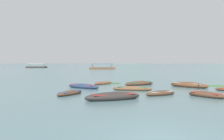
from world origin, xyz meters
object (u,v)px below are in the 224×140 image
object	(u,v)px
rowboat_0	(206,95)
rowboat_7	(161,93)
rowboat_6	(83,86)
mooring_buoy	(198,92)
rowboat_1	(113,97)
rowboat_3	(132,89)
rowboat_5	(103,83)
ferry_0	(36,67)
rowboat_4	(139,83)
rowboat_2	(189,85)
ferry_1	(102,68)
rowboat_11	(70,93)

from	to	relation	value
rowboat_0	rowboat_7	size ratio (longest dim) A/B	1.02
rowboat_6	mooring_buoy	xyz separation A→B (m)	(11.16, -3.81, -0.09)
rowboat_1	rowboat_7	world-z (taller)	rowboat_1
rowboat_3	rowboat_7	world-z (taller)	rowboat_3
rowboat_3	mooring_buoy	size ratio (longest dim) A/B	4.28
rowboat_0	rowboat_7	distance (m)	3.64
rowboat_5	ferry_0	xyz separation A→B (m)	(-44.64, 97.30, 0.31)
rowboat_5	mooring_buoy	xyz separation A→B (m)	(9.36, -8.46, -0.04)
rowboat_7	rowboat_5	bearing A→B (deg)	119.91
rowboat_3	rowboat_4	bearing A→B (deg)	78.88
rowboat_2	ferry_1	size ratio (longest dim) A/B	0.38
rowboat_5	ferry_1	bearing A→B (deg)	94.85
ferry_0	mooring_buoy	bearing A→B (deg)	-62.95
rowboat_7	ferry_0	bearing A→B (deg)	115.15
rowboat_5	rowboat_7	distance (m)	11.46
rowboat_4	mooring_buoy	xyz separation A→B (m)	(4.78, -7.64, -0.10)
rowboat_0	rowboat_11	size ratio (longest dim) A/B	0.98
rowboat_5	mooring_buoy	bearing A→B (deg)	-42.09
rowboat_6	rowboat_2	bearing A→B (deg)	7.50
rowboat_6	rowboat_7	size ratio (longest dim) A/B	1.35
rowboat_11	ferry_0	world-z (taller)	ferry_0
ferry_1	rowboat_11	bearing A→B (deg)	-87.22
rowboat_5	ferry_1	xyz separation A→B (m)	(-6.00, 70.70, 0.31)
rowboat_7	rowboat_1	bearing A→B (deg)	-146.55
rowboat_5	rowboat_4	bearing A→B (deg)	-10.10
rowboat_2	rowboat_5	bearing A→B (deg)	162.86
rowboat_2	mooring_buoy	xyz separation A→B (m)	(-0.65, -5.37, -0.13)
rowboat_6	mooring_buoy	distance (m)	11.79
rowboat_0	rowboat_4	world-z (taller)	rowboat_4
rowboat_5	rowboat_0	bearing A→B (deg)	-49.54
rowboat_0	rowboat_1	distance (m)	7.69
rowboat_4	rowboat_6	xyz separation A→B (m)	(-6.38, -3.83, -0.01)
rowboat_0	mooring_buoy	size ratio (longest dim) A/B	3.30
rowboat_11	rowboat_0	bearing A→B (deg)	-4.28
rowboat_11	ferry_0	xyz separation A→B (m)	(-42.55, 107.28, 0.30)
rowboat_2	rowboat_4	bearing A→B (deg)	157.29
rowboat_1	mooring_buoy	size ratio (longest dim) A/B	4.79
ferry_0	mooring_buoy	distance (m)	118.75
rowboat_4	ferry_0	world-z (taller)	ferry_0
rowboat_5	ferry_0	distance (m)	107.05
mooring_buoy	rowboat_0	bearing A→B (deg)	-92.99
mooring_buoy	ferry_1	bearing A→B (deg)	100.99
rowboat_0	ferry_0	xyz separation A→B (m)	(-53.88, 108.13, 0.27)
rowboat_3	rowboat_6	xyz separation A→B (m)	(-5.25, 1.95, 0.01)
rowboat_11	rowboat_6	bearing A→B (deg)	86.86
rowboat_4	rowboat_2	bearing A→B (deg)	-22.71
rowboat_6	ferry_0	bearing A→B (deg)	112.79
rowboat_0	rowboat_11	bearing A→B (deg)	175.72
rowboat_1	ferry_1	distance (m)	83.62
rowboat_7	mooring_buoy	size ratio (longest dim) A/B	3.24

